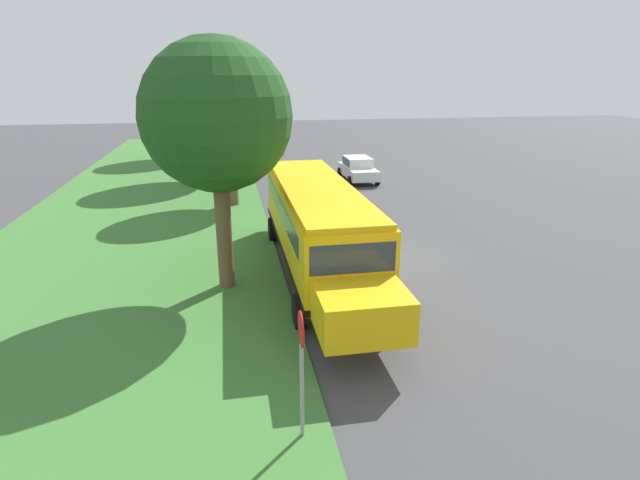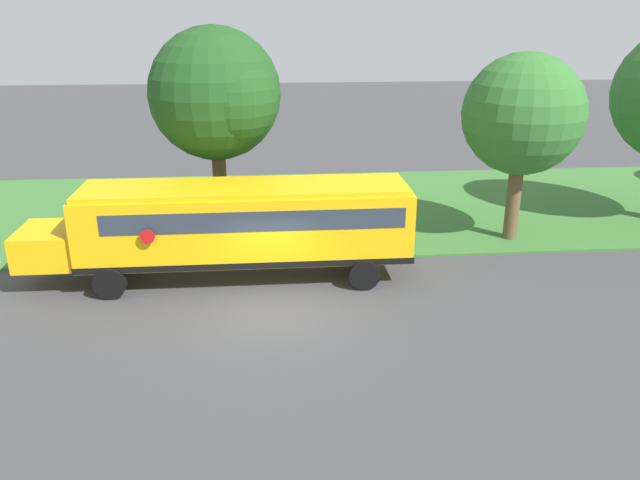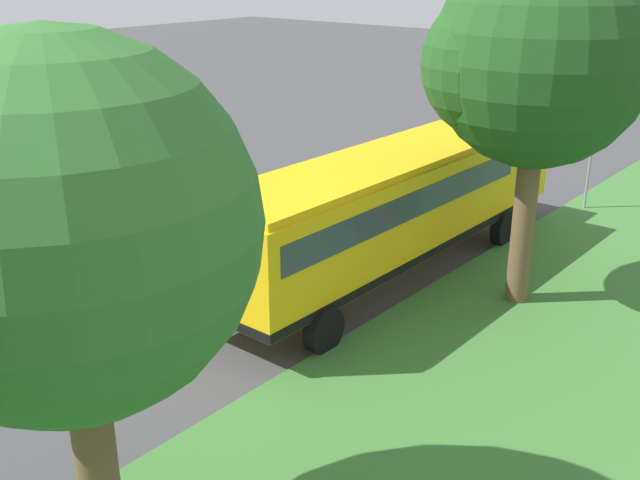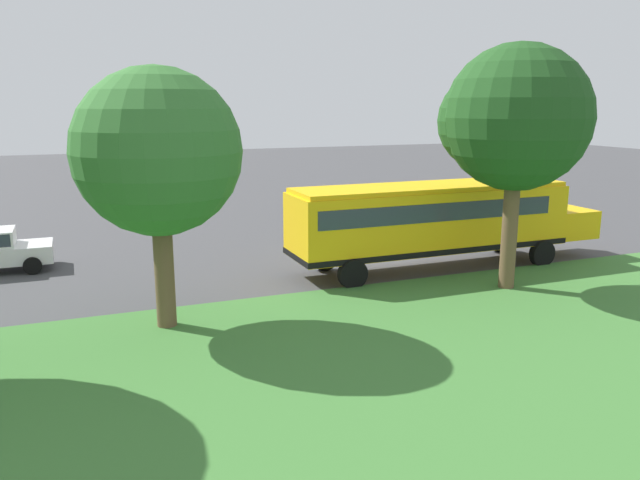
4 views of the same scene
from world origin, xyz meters
TOP-DOWN VIEW (x-y plane):
  - ground_plane at (0.00, 0.00)m, footprint 120.00×120.00m
  - grass_verge at (-10.00, 0.00)m, footprint 12.00×80.00m
  - school_bus at (-2.75, -1.05)m, footprint 2.85×12.42m
  - oak_tree_beside_bus at (-5.81, -1.63)m, footprint 4.61×4.61m
  - oak_tree_roadside_mid at (-5.62, 9.21)m, footprint 4.39×4.39m

SIDE VIEW (x-z plane):
  - ground_plane at x=0.00m, z-range 0.00..0.00m
  - grass_verge at x=-10.00m, z-range 0.00..0.08m
  - school_bus at x=-2.75m, z-range 0.34..3.50m
  - oak_tree_roadside_mid at x=-5.62m, z-range 1.28..8.30m
  - oak_tree_beside_bus at x=-5.81m, z-range 1.59..9.51m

